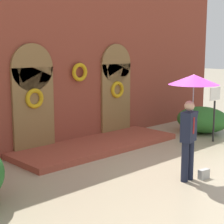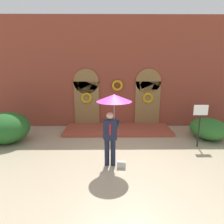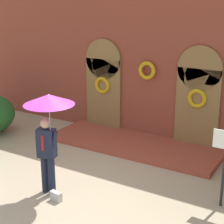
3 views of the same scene
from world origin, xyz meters
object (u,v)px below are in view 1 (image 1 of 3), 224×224
(sign_post, at_px, (215,105))
(shrub_right, at_px, (202,120))
(handbag, at_px, (204,174))
(person_with_umbrella, at_px, (192,95))

(sign_post, height_order, shrub_right, sign_post)
(handbag, bearing_deg, sign_post, 35.58)
(person_with_umbrella, distance_m, handbag, 1.83)
(handbag, xyz_separation_m, shrub_right, (4.07, 2.67, 0.34))
(person_with_umbrella, relative_size, handbag, 8.44)
(person_with_umbrella, height_order, handbag, person_with_umbrella)
(sign_post, bearing_deg, person_with_umbrella, -156.62)
(handbag, height_order, shrub_right, shrub_right)
(handbag, distance_m, sign_post, 3.75)
(shrub_right, bearing_deg, person_with_umbrella, -150.34)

